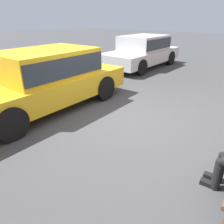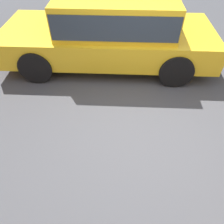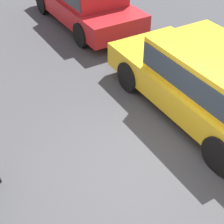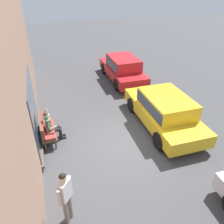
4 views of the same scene
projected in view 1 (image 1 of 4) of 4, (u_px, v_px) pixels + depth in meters
name	position (u px, v px, depth m)	size (l,w,h in m)	color
ground_plane	(123.00, 118.00, 5.28)	(60.00, 60.00, 0.00)	#424244
parked_car_near	(143.00, 50.00, 10.29)	(4.49, 2.08, 1.43)	silver
parked_car_mid	(45.00, 77.00, 5.65)	(4.69, 2.07, 1.50)	gold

